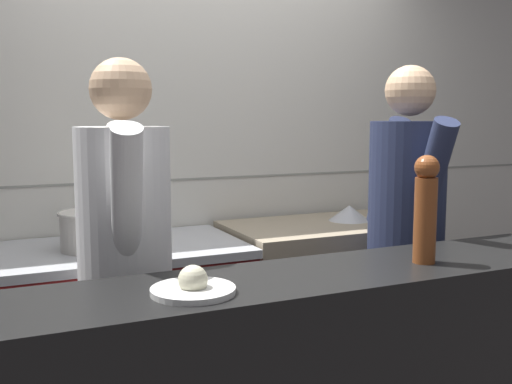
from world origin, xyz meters
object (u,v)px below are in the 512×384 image
at_px(oven_range, 122,337).
at_px(stock_pot, 93,229).
at_px(chef_head_cook, 125,263).
at_px(chef_sous, 406,232).
at_px(mixing_bowl_steel, 349,213).
at_px(pepper_mill, 426,207).
at_px(plated_dish_main, 193,286).

height_order(oven_range, stock_pot, stock_pot).
bearing_deg(chef_head_cook, chef_sous, 9.31).
xyz_separation_m(stock_pot, chef_sous, (1.33, -0.56, -0.02)).
bearing_deg(stock_pot, chef_head_cook, -87.64).
height_order(mixing_bowl_steel, pepper_mill, pepper_mill).
relative_size(pepper_mill, chef_sous, 0.22).
distance_m(pepper_mill, chef_head_cook, 1.11).
distance_m(stock_pot, mixing_bowl_steel, 1.41).
bearing_deg(chef_head_cook, oven_range, 89.72).
height_order(plated_dish_main, pepper_mill, pepper_mill).
distance_m(mixing_bowl_steel, pepper_mill, 1.26).
height_order(stock_pot, plated_dish_main, stock_pot).
relative_size(stock_pot, pepper_mill, 0.82).
bearing_deg(oven_range, plated_dish_main, -91.22).
xyz_separation_m(stock_pot, mixing_bowl_steel, (1.41, 0.04, -0.03)).
relative_size(plated_dish_main, pepper_mill, 0.66).
xyz_separation_m(mixing_bowl_steel, chef_sous, (-0.08, -0.60, 0.00)).
bearing_deg(chef_sous, mixing_bowl_steel, 93.96).
bearing_deg(plated_dish_main, stock_pot, 94.84).
height_order(pepper_mill, chef_head_cook, chef_head_cook).
bearing_deg(mixing_bowl_steel, chef_head_cook, -156.61).
distance_m(oven_range, chef_head_cook, 0.77).
height_order(oven_range, mixing_bowl_steel, mixing_bowl_steel).
bearing_deg(pepper_mill, chef_sous, 56.61).
bearing_deg(oven_range, mixing_bowl_steel, 1.05).
xyz_separation_m(plated_dish_main, pepper_mill, (0.86, 0.01, 0.18)).
height_order(oven_range, chef_head_cook, chef_head_cook).
height_order(mixing_bowl_steel, chef_sous, chef_sous).
relative_size(oven_range, stock_pot, 3.69).
bearing_deg(mixing_bowl_steel, oven_range, -178.95).
distance_m(pepper_mill, chef_sous, 0.71).
xyz_separation_m(oven_range, plated_dish_main, (-0.02, -1.15, 0.55)).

